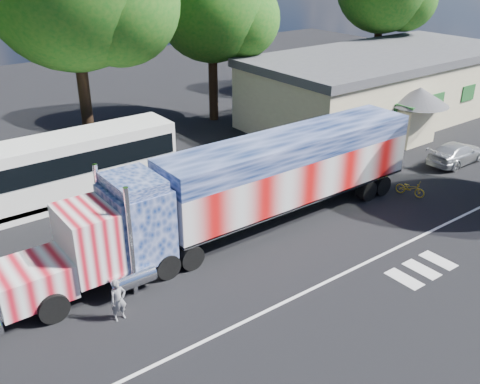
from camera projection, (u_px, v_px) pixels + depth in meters
ground at (279, 252)px, 24.43m from camera, size 100.00×100.00×0.00m
lane_markings at (368, 276)px, 22.63m from camera, size 30.00×2.67×0.01m
semi_truck at (248, 186)px, 25.23m from camera, size 22.03×3.48×4.70m
coach_bus at (64, 169)px, 28.57m from camera, size 12.34×2.87×3.59m
hall_building at (383, 85)px, 42.00m from camera, size 22.40×12.80×5.20m
parked_car at (457, 153)px, 33.99m from camera, size 4.67×1.96×1.35m
woman at (118, 300)px, 19.74m from camera, size 0.62×0.41×1.69m
bicycle at (410, 188)px, 29.71m from camera, size 1.05×1.73×0.86m
tree_ne_a at (214, 5)px, 39.12m from camera, size 8.86×8.43×12.95m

